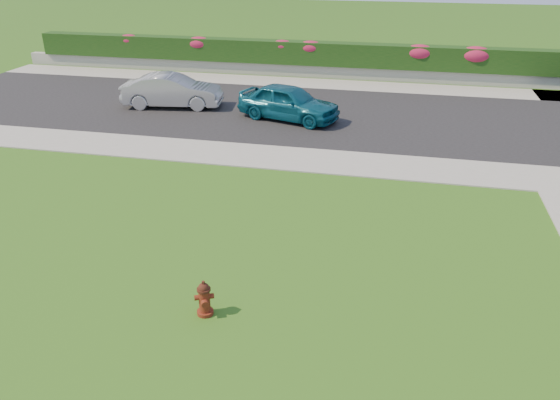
# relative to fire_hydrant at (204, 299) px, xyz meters

# --- Properties ---
(ground) EXTENTS (120.00, 120.00, 0.00)m
(ground) POSITION_rel_fire_hydrant_xyz_m (1.04, -0.96, -0.34)
(ground) COLOR black
(ground) RESTS_ON ground
(street_far) EXTENTS (26.00, 8.00, 0.04)m
(street_far) POSITION_rel_fire_hydrant_xyz_m (-3.96, 13.04, -0.32)
(street_far) COLOR black
(street_far) RESTS_ON ground
(sidewalk_far) EXTENTS (24.00, 2.00, 0.04)m
(sidewalk_far) POSITION_rel_fire_hydrant_xyz_m (-4.96, 8.04, -0.32)
(sidewalk_far) COLOR gray
(sidewalk_far) RESTS_ON ground
(sidewalk_beyond) EXTENTS (34.00, 2.00, 0.04)m
(sidewalk_beyond) POSITION_rel_fire_hydrant_xyz_m (0.04, 18.04, -0.32)
(sidewalk_beyond) COLOR gray
(sidewalk_beyond) RESTS_ON ground
(retaining_wall) EXTENTS (34.00, 0.40, 0.60)m
(retaining_wall) POSITION_rel_fire_hydrant_xyz_m (0.04, 19.54, -0.04)
(retaining_wall) COLOR gray
(retaining_wall) RESTS_ON ground
(hedge) EXTENTS (32.00, 0.90, 1.10)m
(hedge) POSITION_rel_fire_hydrant_xyz_m (0.04, 19.64, 0.81)
(hedge) COLOR black
(hedge) RESTS_ON retaining_wall
(fire_hydrant) EXTENTS (0.36, 0.35, 0.71)m
(fire_hydrant) POSITION_rel_fire_hydrant_xyz_m (0.00, 0.00, 0.00)
(fire_hydrant) COLOR #4E1C0C
(fire_hydrant) RESTS_ON ground
(sedan_teal) EXTENTS (4.18, 2.65, 1.32)m
(sedan_teal) POSITION_rel_fire_hydrant_xyz_m (-0.92, 12.05, 0.37)
(sedan_teal) COLOR #0C4B61
(sedan_teal) RESTS_ON street_far
(sedan_silver) EXTENTS (4.15, 1.96, 1.31)m
(sedan_silver) POSITION_rel_fire_hydrant_xyz_m (-5.88, 12.75, 0.36)
(sedan_silver) COLOR #94969A
(sedan_silver) RESTS_ON street_far
(flower_clump_a) EXTENTS (1.14, 0.74, 0.57)m
(flower_clump_a) POSITION_rel_fire_hydrant_xyz_m (-11.05, 19.54, 1.14)
(flower_clump_a) COLOR #BB203A
(flower_clump_a) RESTS_ON hedge
(flower_clump_b) EXTENTS (1.33, 0.86, 0.67)m
(flower_clump_b) POSITION_rel_fire_hydrant_xyz_m (-7.17, 19.54, 1.10)
(flower_clump_b) COLOR #BB203A
(flower_clump_b) RESTS_ON hedge
(flower_clump_c) EXTENTS (1.13, 0.73, 0.57)m
(flower_clump_c) POSITION_rel_fire_hydrant_xyz_m (-2.78, 19.54, 1.14)
(flower_clump_c) COLOR #BB203A
(flower_clump_c) RESTS_ON hedge
(flower_clump_d) EXTENTS (1.27, 0.82, 0.63)m
(flower_clump_d) POSITION_rel_fire_hydrant_xyz_m (-1.36, 19.54, 1.11)
(flower_clump_d) COLOR #BB203A
(flower_clump_d) RESTS_ON hedge
(flower_clump_e) EXTENTS (1.45, 0.93, 0.73)m
(flower_clump_e) POSITION_rel_fire_hydrant_xyz_m (3.88, 19.54, 1.08)
(flower_clump_e) COLOR #BB203A
(flower_clump_e) RESTS_ON hedge
(flower_clump_f) EXTENTS (1.55, 0.99, 0.77)m
(flower_clump_f) POSITION_rel_fire_hydrant_xyz_m (6.43, 19.54, 1.06)
(flower_clump_f) COLOR #BB203A
(flower_clump_f) RESTS_ON hedge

